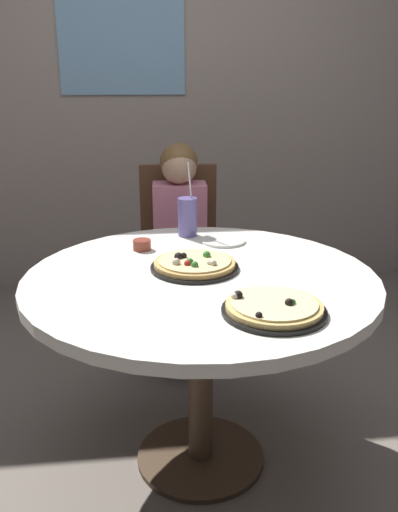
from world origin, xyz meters
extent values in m
plane|color=slate|center=(0.00, 0.00, 0.00)|extent=(8.00, 8.00, 0.00)
cube|color=#A8998E|center=(0.00, 1.94, 1.45)|extent=(5.20, 0.12, 2.90)
cube|color=#8CBFE5|center=(-0.27, 1.87, 1.56)|extent=(0.77, 0.02, 0.59)
cylinder|color=silver|center=(0.00, 0.00, 0.73)|extent=(1.20, 1.20, 0.04)
cylinder|color=#4C3826|center=(0.00, 0.00, 0.36)|extent=(0.09, 0.09, 0.69)
cylinder|color=#4C3826|center=(0.00, 0.00, 0.01)|extent=(0.48, 0.48, 0.02)
cube|color=brown|center=(0.00, 0.91, 0.43)|extent=(0.42, 0.42, 0.04)
cube|color=brown|center=(0.01, 1.09, 0.69)|extent=(0.40, 0.06, 0.52)
cylinder|color=brown|center=(-0.18, 0.75, 0.21)|extent=(0.04, 0.04, 0.41)
cylinder|color=brown|center=(0.16, 0.73, 0.21)|extent=(0.04, 0.04, 0.41)
cylinder|color=brown|center=(-0.16, 1.09, 0.21)|extent=(0.04, 0.04, 0.41)
cylinder|color=brown|center=(0.18, 1.07, 0.21)|extent=(0.04, 0.04, 0.41)
cube|color=#3F4766|center=(-0.01, 0.75, 0.23)|extent=(0.25, 0.33, 0.45)
cube|color=#CC728C|center=(0.00, 0.89, 0.67)|extent=(0.27, 0.17, 0.44)
sphere|color=tan|center=(0.00, 0.89, 0.97)|extent=(0.17, 0.17, 0.17)
sphere|color=brown|center=(0.00, 0.91, 0.99)|extent=(0.18, 0.18, 0.18)
cylinder|color=black|center=(-0.01, 0.06, 0.76)|extent=(0.31, 0.31, 0.01)
cylinder|color=tan|center=(-0.01, 0.06, 0.77)|extent=(0.28, 0.28, 0.02)
cylinder|color=beige|center=(-0.01, 0.06, 0.78)|extent=(0.25, 0.25, 0.01)
sphere|color=#387F33|center=(-0.02, -0.01, 0.79)|extent=(0.02, 0.02, 0.02)
sphere|color=beige|center=(0.04, 0.00, 0.79)|extent=(0.03, 0.03, 0.03)
sphere|color=#387F33|center=(0.03, 0.09, 0.79)|extent=(0.03, 0.03, 0.03)
sphere|color=beige|center=(-0.08, 0.02, 0.79)|extent=(0.03, 0.03, 0.03)
sphere|color=black|center=(-0.07, 0.08, 0.79)|extent=(0.03, 0.03, 0.03)
sphere|color=#387F33|center=(-0.03, 0.03, 0.79)|extent=(0.03, 0.03, 0.03)
sphere|color=black|center=(-0.05, 0.09, 0.79)|extent=(0.02, 0.02, 0.02)
sphere|color=#B2231E|center=(-0.04, 0.01, 0.79)|extent=(0.02, 0.02, 0.02)
sphere|color=beige|center=(0.03, 0.01, 0.79)|extent=(0.02, 0.02, 0.02)
cylinder|color=black|center=(0.17, -0.33, 0.76)|extent=(0.30, 0.30, 0.01)
cylinder|color=#D8B266|center=(0.17, -0.33, 0.77)|extent=(0.28, 0.28, 0.02)
cylinder|color=beige|center=(0.17, -0.33, 0.78)|extent=(0.25, 0.25, 0.01)
sphere|color=beige|center=(0.06, -0.29, 0.79)|extent=(0.02, 0.02, 0.02)
sphere|color=black|center=(0.07, -0.28, 0.79)|extent=(0.03, 0.03, 0.03)
sphere|color=#387F33|center=(0.22, -0.35, 0.79)|extent=(0.02, 0.02, 0.02)
sphere|color=black|center=(0.11, -0.42, 0.79)|extent=(0.02, 0.02, 0.02)
sphere|color=black|center=(0.21, -0.35, 0.79)|extent=(0.02, 0.02, 0.02)
cylinder|color=#6659A5|center=(0.00, 0.47, 0.83)|extent=(0.08, 0.08, 0.16)
cylinder|color=white|center=(0.01, 0.47, 0.95)|extent=(0.03, 0.01, 0.22)
cylinder|color=brown|center=(-0.19, 0.30, 0.77)|extent=(0.07, 0.07, 0.04)
cylinder|color=white|center=(0.13, 0.36, 0.76)|extent=(0.18, 0.18, 0.01)
camera|label=1|loc=(-0.20, -1.71, 1.40)|focal=38.16mm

